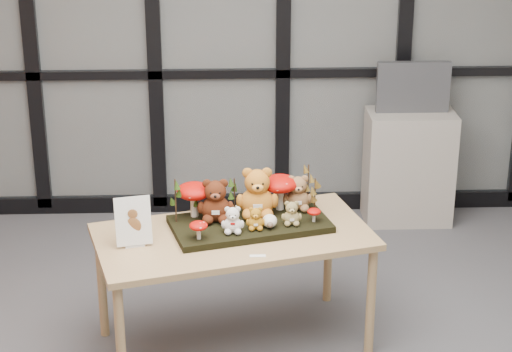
{
  "coord_description": "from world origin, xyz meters",
  "views": [
    {
      "loc": [
        0.03,
        -3.86,
        2.81
      ],
      "look_at": [
        0.19,
        0.57,
        1.03
      ],
      "focal_mm": 65.0,
      "sensor_mm": 36.0,
      "label": 1
    }
  ],
  "objects_px": {
    "plush_cream_hedgehog": "(270,220)",
    "diorama_tray": "(250,224)",
    "bear_pooh_yellow": "(257,189)",
    "mushroom_back_left": "(194,198)",
    "bear_brown_medium": "(215,198)",
    "bear_small_yellow": "(256,217)",
    "monitor": "(413,87)",
    "bear_white_bow": "(233,218)",
    "mushroom_front_left": "(199,229)",
    "bear_tan_back": "(298,191)",
    "mushroom_front_right": "(314,214)",
    "mushroom_back_right": "(280,191)",
    "bear_beige_small": "(292,211)",
    "cabinet": "(408,167)",
    "sign_holder": "(133,224)",
    "display_table": "(233,245)"
  },
  "relations": [
    {
      "from": "plush_cream_hedgehog",
      "to": "diorama_tray",
      "type": "bearing_deg",
      "value": 126.46
    },
    {
      "from": "bear_pooh_yellow",
      "to": "mushroom_back_left",
      "type": "distance_m",
      "value": 0.35
    },
    {
      "from": "bear_brown_medium",
      "to": "bear_small_yellow",
      "type": "distance_m",
      "value": 0.25
    },
    {
      "from": "mushroom_back_left",
      "to": "monitor",
      "type": "relative_size",
      "value": 0.42
    },
    {
      "from": "bear_white_bow",
      "to": "mushroom_front_left",
      "type": "distance_m",
      "value": 0.2
    },
    {
      "from": "bear_tan_back",
      "to": "mushroom_front_right",
      "type": "distance_m",
      "value": 0.2
    },
    {
      "from": "bear_pooh_yellow",
      "to": "mushroom_front_left",
      "type": "relative_size",
      "value": 2.86
    },
    {
      "from": "bear_pooh_yellow",
      "to": "bear_white_bow",
      "type": "height_order",
      "value": "bear_pooh_yellow"
    },
    {
      "from": "bear_pooh_yellow",
      "to": "mushroom_back_right",
      "type": "height_order",
      "value": "bear_pooh_yellow"
    },
    {
      "from": "bear_beige_small",
      "to": "diorama_tray",
      "type": "bearing_deg",
      "value": 153.79
    },
    {
      "from": "diorama_tray",
      "to": "mushroom_front_left",
      "type": "xyz_separation_m",
      "value": [
        -0.27,
        -0.21,
        0.07
      ]
    },
    {
      "from": "diorama_tray",
      "to": "mushroom_back_right",
      "type": "bearing_deg",
      "value": 26.64
    },
    {
      "from": "bear_small_yellow",
      "to": "cabinet",
      "type": "distance_m",
      "value": 2.05
    },
    {
      "from": "monitor",
      "to": "bear_beige_small",
      "type": "bearing_deg",
      "value": -120.62
    },
    {
      "from": "bear_white_bow",
      "to": "mushroom_front_right",
      "type": "xyz_separation_m",
      "value": [
        0.44,
        0.11,
        -0.04
      ]
    },
    {
      "from": "bear_white_bow",
      "to": "mushroom_back_right",
      "type": "relative_size",
      "value": 0.73
    },
    {
      "from": "bear_brown_medium",
      "to": "bear_white_bow",
      "type": "distance_m",
      "value": 0.19
    },
    {
      "from": "bear_small_yellow",
      "to": "mushroom_back_left",
      "type": "bearing_deg",
      "value": 136.82
    },
    {
      "from": "plush_cream_hedgehog",
      "to": "cabinet",
      "type": "xyz_separation_m",
      "value": [
        1.08,
        1.64,
        -0.35
      ]
    },
    {
      "from": "bear_small_yellow",
      "to": "cabinet",
      "type": "bearing_deg",
      "value": 39.99
    },
    {
      "from": "bear_small_yellow",
      "to": "mushroom_front_left",
      "type": "bearing_deg",
      "value": -174.16
    },
    {
      "from": "bear_tan_back",
      "to": "sign_holder",
      "type": "relative_size",
      "value": 0.83
    },
    {
      "from": "cabinet",
      "to": "monitor",
      "type": "relative_size",
      "value": 1.6
    },
    {
      "from": "diorama_tray",
      "to": "mushroom_front_left",
      "type": "bearing_deg",
      "value": -157.23
    },
    {
      "from": "bear_beige_small",
      "to": "mushroom_back_right",
      "type": "height_order",
      "value": "mushroom_back_right"
    },
    {
      "from": "bear_brown_medium",
      "to": "mushroom_back_right",
      "type": "height_order",
      "value": "bear_brown_medium"
    },
    {
      "from": "plush_cream_hedgehog",
      "to": "bear_white_bow",
      "type": "bearing_deg",
      "value": 179.65
    },
    {
      "from": "bear_small_yellow",
      "to": "mushroom_back_left",
      "type": "xyz_separation_m",
      "value": [
        -0.33,
        0.17,
        0.04
      ]
    },
    {
      "from": "display_table",
      "to": "bear_beige_small",
      "type": "distance_m",
      "value": 0.36
    },
    {
      "from": "bear_brown_medium",
      "to": "mushroom_back_right",
      "type": "distance_m",
      "value": 0.38
    },
    {
      "from": "display_table",
      "to": "cabinet",
      "type": "bearing_deg",
      "value": 37.05
    },
    {
      "from": "bear_brown_medium",
      "to": "monitor",
      "type": "height_order",
      "value": "monitor"
    },
    {
      "from": "bear_white_bow",
      "to": "mushroom_front_left",
      "type": "height_order",
      "value": "bear_white_bow"
    },
    {
      "from": "diorama_tray",
      "to": "bear_beige_small",
      "type": "height_order",
      "value": "bear_beige_small"
    },
    {
      "from": "bear_white_bow",
      "to": "sign_holder",
      "type": "xyz_separation_m",
      "value": [
        -0.51,
        -0.07,
        0.01
      ]
    },
    {
      "from": "bear_pooh_yellow",
      "to": "sign_holder",
      "type": "bearing_deg",
      "value": -171.62
    },
    {
      "from": "mushroom_front_right",
      "to": "mushroom_front_left",
      "type": "bearing_deg",
      "value": -162.67
    },
    {
      "from": "diorama_tray",
      "to": "cabinet",
      "type": "xyz_separation_m",
      "value": [
        1.18,
        1.56,
        -0.29
      ]
    },
    {
      "from": "diorama_tray",
      "to": "plush_cream_hedgehog",
      "type": "height_order",
      "value": "plush_cream_hedgehog"
    },
    {
      "from": "bear_brown_medium",
      "to": "cabinet",
      "type": "bearing_deg",
      "value": 33.16
    },
    {
      "from": "display_table",
      "to": "bear_beige_small",
      "type": "relative_size",
      "value": 10.95
    },
    {
      "from": "bear_pooh_yellow",
      "to": "bear_tan_back",
      "type": "xyz_separation_m",
      "value": [
        0.23,
        0.08,
        -0.04
      ]
    },
    {
      "from": "cabinet",
      "to": "bear_small_yellow",
      "type": "bearing_deg",
      "value": -124.88
    },
    {
      "from": "bear_beige_small",
      "to": "sign_holder",
      "type": "relative_size",
      "value": 0.55
    },
    {
      "from": "bear_small_yellow",
      "to": "bear_white_bow",
      "type": "height_order",
      "value": "bear_white_bow"
    },
    {
      "from": "mushroom_front_right",
      "to": "cabinet",
      "type": "distance_m",
      "value": 1.82
    },
    {
      "from": "bear_small_yellow",
      "to": "sign_holder",
      "type": "distance_m",
      "value": 0.64
    },
    {
      "from": "mushroom_back_left",
      "to": "bear_brown_medium",
      "type": "bearing_deg",
      "value": -24.13
    },
    {
      "from": "bear_pooh_yellow",
      "to": "bear_tan_back",
      "type": "distance_m",
      "value": 0.24
    },
    {
      "from": "bear_beige_small",
      "to": "monitor",
      "type": "bearing_deg",
      "value": 44.25
    }
  ]
}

